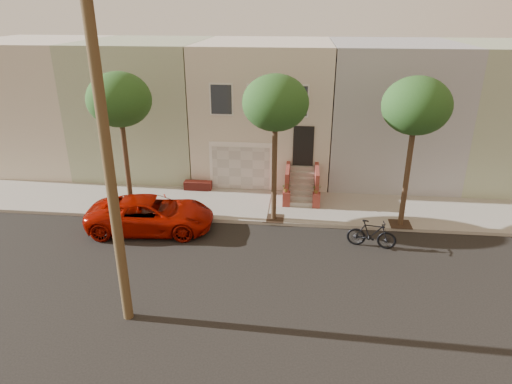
# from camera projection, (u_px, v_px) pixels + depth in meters

# --- Properties ---
(ground) EXTENTS (90.00, 90.00, 0.00)m
(ground) POSITION_uv_depth(u_px,v_px,m) (239.00, 267.00, 16.52)
(ground) COLOR black
(ground) RESTS_ON ground
(sidewalk) EXTENTS (40.00, 3.70, 0.15)m
(sidewalk) POSITION_uv_depth(u_px,v_px,m) (255.00, 206.00, 21.40)
(sidewalk) COLOR gray
(sidewalk) RESTS_ON ground
(house_row) EXTENTS (33.10, 11.70, 7.00)m
(house_row) POSITION_uv_depth(u_px,v_px,m) (266.00, 106.00, 25.39)
(house_row) COLOR beige
(house_row) RESTS_ON sidewalk
(tree_left) EXTENTS (2.70, 2.57, 6.30)m
(tree_left) POSITION_uv_depth(u_px,v_px,m) (119.00, 101.00, 18.61)
(tree_left) COLOR #2D2116
(tree_left) RESTS_ON sidewalk
(tree_mid) EXTENTS (2.70, 2.57, 6.30)m
(tree_mid) POSITION_uv_depth(u_px,v_px,m) (275.00, 104.00, 17.99)
(tree_mid) COLOR #2D2116
(tree_mid) RESTS_ON sidewalk
(tree_right) EXTENTS (2.70, 2.57, 6.30)m
(tree_right) POSITION_uv_depth(u_px,v_px,m) (416.00, 107.00, 17.45)
(tree_right) COLOR #2D2116
(tree_right) RESTS_ON sidewalk
(pickup_truck) EXTENTS (5.46, 2.90, 1.46)m
(pickup_truck) POSITION_uv_depth(u_px,v_px,m) (151.00, 214.00, 19.00)
(pickup_truck) COLOR #980D02
(pickup_truck) RESTS_ON ground
(motorcycle) EXTENTS (1.99, 0.86, 1.15)m
(motorcycle) POSITION_uv_depth(u_px,v_px,m) (372.00, 234.00, 17.67)
(motorcycle) COLOR black
(motorcycle) RESTS_ON ground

